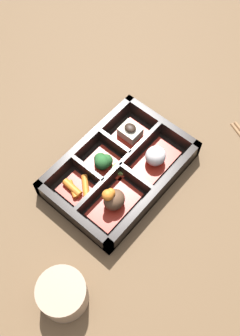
{
  "coord_description": "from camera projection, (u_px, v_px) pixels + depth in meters",
  "views": [
    {
      "loc": [
        0.28,
        0.24,
        0.7
      ],
      "look_at": [
        0.0,
        0.0,
        0.03
      ],
      "focal_mm": 42.0,
      "sensor_mm": 36.0,
      "label": 1
    }
  ],
  "objects": [
    {
      "name": "bowl_stew",
      "position": [
        113.0,
        200.0,
        0.73
      ],
      "size": [
        0.1,
        0.06,
        0.06
      ],
      "color": "maroon",
      "rests_on": "bento_base"
    },
    {
      "name": "bowl_greens",
      "position": [
        102.0,
        162.0,
        0.78
      ],
      "size": [
        0.06,
        0.06,
        0.04
      ],
      "color": "maroon",
      "rests_on": "bento_base"
    },
    {
      "name": "ground_plane",
      "position": [
        120.0,
        174.0,
        0.8
      ],
      "size": [
        3.0,
        3.0,
        0.0
      ],
      "primitive_type": "plane",
      "color": "brown"
    },
    {
      "name": "bowl_tofu",
      "position": [
        130.0,
        133.0,
        0.82
      ],
      "size": [
        0.07,
        0.06,
        0.03
      ],
      "color": "maroon",
      "rests_on": "bento_base"
    },
    {
      "name": "bowl_rice",
      "position": [
        155.0,
        158.0,
        0.78
      ],
      "size": [
        0.1,
        0.06,
        0.04
      ],
      "color": "maroon",
      "rests_on": "bento_base"
    },
    {
      "name": "bento_rim",
      "position": [
        119.0,
        168.0,
        0.78
      ],
      "size": [
        0.28,
        0.19,
        0.05
      ],
      "color": "black",
      "rests_on": "ground_plane"
    },
    {
      "name": "tea_cup",
      "position": [
        63.0,
        294.0,
        0.65
      ],
      "size": [
        0.08,
        0.08,
        0.07
      ],
      "color": "gray",
      "rests_on": "ground_plane"
    },
    {
      "name": "bowl_carrots",
      "position": [
        77.0,
        188.0,
        0.76
      ],
      "size": [
        0.06,
        0.07,
        0.02
      ],
      "color": "maroon",
      "rests_on": "bento_base"
    },
    {
      "name": "bento_base",
      "position": [
        120.0,
        173.0,
        0.79
      ],
      "size": [
        0.28,
        0.19,
        0.01
      ],
      "color": "black",
      "rests_on": "ground_plane"
    },
    {
      "name": "bowl_pickles",
      "position": [
        120.0,
        170.0,
        0.78
      ],
      "size": [
        0.04,
        0.03,
        0.01
      ],
      "color": "maroon",
      "rests_on": "bento_base"
    }
  ]
}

